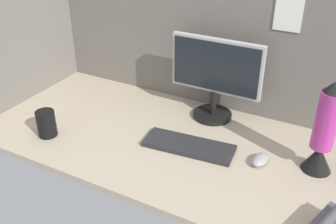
% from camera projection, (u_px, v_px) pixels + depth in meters
% --- Properties ---
extents(ground_plane, '(1.80, 0.80, 0.03)m').
position_uv_depth(ground_plane, '(181.00, 143.00, 1.64)').
color(ground_plane, tan).
extents(cubicle_wall_back, '(1.80, 0.06, 0.80)m').
position_uv_depth(cubicle_wall_back, '(220.00, 24.00, 1.72)').
color(cubicle_wall_back, slate).
rests_on(cubicle_wall_back, ground_plane).
extents(cubicle_wall_side, '(0.05, 0.80, 0.80)m').
position_uv_depth(cubicle_wall_side, '(14.00, 19.00, 1.79)').
color(cubicle_wall_side, slate).
rests_on(cubicle_wall_side, ground_plane).
extents(monitor, '(0.42, 0.18, 0.37)m').
position_uv_depth(monitor, '(215.00, 75.00, 1.70)').
color(monitor, black).
rests_on(monitor, ground_plane).
extents(keyboard, '(0.38, 0.17, 0.02)m').
position_uv_depth(keyboard, '(189.00, 146.00, 1.58)').
color(keyboard, '#262628').
rests_on(keyboard, ground_plane).
extents(mouse, '(0.07, 0.10, 0.03)m').
position_uv_depth(mouse, '(260.00, 160.00, 1.48)').
color(mouse, '#99999E').
rests_on(mouse, ground_plane).
extents(mug_black_travel, '(0.08, 0.08, 0.12)m').
position_uv_depth(mug_black_travel, '(46.00, 124.00, 1.64)').
color(mug_black_travel, black).
rests_on(mug_black_travel, ground_plane).
extents(lava_lamp, '(0.11, 0.11, 0.37)m').
position_uv_depth(lava_lamp, '(323.00, 135.00, 1.38)').
color(lava_lamp, black).
rests_on(lava_lamp, ground_plane).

